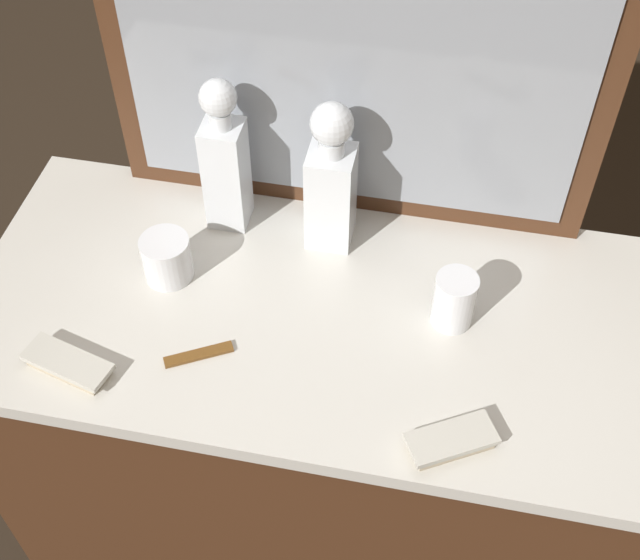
{
  "coord_description": "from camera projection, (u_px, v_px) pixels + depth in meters",
  "views": [
    {
      "loc": [
        0.18,
        -0.88,
        1.99
      ],
      "look_at": [
        0.0,
        0.0,
        0.96
      ],
      "focal_mm": 47.37,
      "sensor_mm": 36.0,
      "label": 1
    }
  ],
  "objects": [
    {
      "name": "silver_brush_far_right",
      "position": [
        68.0,
        364.0,
        1.34
      ],
      "size": [
        0.16,
        0.09,
        0.02
      ],
      "color": "#B7A88C",
      "rests_on": "dresser"
    },
    {
      "name": "ground_plane",
      "position": [
        320.0,
        534.0,
        2.09
      ],
      "size": [
        6.0,
        6.0,
        0.0
      ],
      "primitive_type": "plane",
      "color": "#2D2319"
    },
    {
      "name": "silver_brush_rear",
      "position": [
        451.0,
        441.0,
        1.25
      ],
      "size": [
        0.14,
        0.12,
        0.02
      ],
      "color": "#B7A88C",
      "rests_on": "dresser"
    },
    {
      "name": "dresser",
      "position": [
        320.0,
        443.0,
        1.76
      ],
      "size": [
        1.21,
        0.57,
        0.88
      ],
      "color": "#472816",
      "rests_on": "ground_plane"
    },
    {
      "name": "crystal_decanter_front",
      "position": [
        226.0,
        167.0,
        1.48
      ],
      "size": [
        0.07,
        0.07,
        0.31
      ],
      "color": "white",
      "rests_on": "dresser"
    },
    {
      "name": "tortoiseshell_comb",
      "position": [
        199.0,
        354.0,
        1.37
      ],
      "size": [
        0.11,
        0.07,
        0.01
      ],
      "color": "brown",
      "rests_on": "dresser"
    },
    {
      "name": "crystal_tumbler_right",
      "position": [
        167.0,
        260.0,
        1.46
      ],
      "size": [
        0.09,
        0.09,
        0.08
      ],
      "color": "white",
      "rests_on": "dresser"
    },
    {
      "name": "crystal_tumbler_center",
      "position": [
        454.0,
        302.0,
        1.38
      ],
      "size": [
        0.07,
        0.07,
        0.1
      ],
      "color": "white",
      "rests_on": "dresser"
    },
    {
      "name": "dresser_mirror",
      "position": [
        354.0,
        28.0,
        1.32
      ],
      "size": [
        0.85,
        0.03,
        0.76
      ],
      "color": "#472816",
      "rests_on": "dresser"
    },
    {
      "name": "crystal_decanter_far_right",
      "position": [
        331.0,
        188.0,
        1.45
      ],
      "size": [
        0.08,
        0.08,
        0.3
      ],
      "color": "white",
      "rests_on": "dresser"
    }
  ]
}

